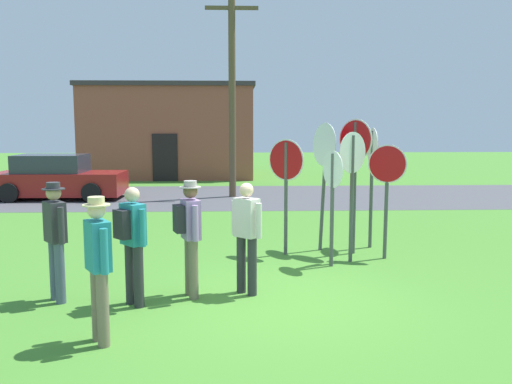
% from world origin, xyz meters
% --- Properties ---
extents(ground_plane, '(80.00, 80.00, 0.00)m').
position_xyz_m(ground_plane, '(0.00, 0.00, 0.00)').
color(ground_plane, '#47842D').
extents(street_asphalt, '(60.00, 6.40, 0.01)m').
position_xyz_m(street_asphalt, '(0.00, 11.34, 0.00)').
color(street_asphalt, '#4C4C51').
rests_on(street_asphalt, ground).
extents(building_background, '(8.00, 5.61, 4.40)m').
position_xyz_m(building_background, '(-3.70, 19.27, 2.20)').
color(building_background, brown).
rests_on(building_background, ground).
extents(utility_pole, '(1.80, 0.24, 7.02)m').
position_xyz_m(utility_pole, '(-0.69, 11.36, 3.68)').
color(utility_pole, brown).
rests_on(utility_pole, ground).
extents(parked_car_on_street, '(4.34, 2.09, 1.51)m').
position_xyz_m(parked_car_on_street, '(-6.64, 11.04, 0.69)').
color(parked_car_on_street, maroon).
rests_on(parked_car_on_street, ground).
extents(stop_sign_rear_left, '(0.51, 0.63, 2.65)m').
position_xyz_m(stop_sign_rear_left, '(1.73, 2.88, 1.83)').
color(stop_sign_rear_left, '#474C4C').
rests_on(stop_sign_rear_left, ground).
extents(stop_sign_leaning_left, '(0.67, 0.34, 2.17)m').
position_xyz_m(stop_sign_leaning_left, '(2.26, 2.47, 1.48)').
color(stop_sign_leaning_left, '#474C4C').
rests_on(stop_sign_leaning_left, ground).
extents(stop_sign_nearest, '(0.63, 0.53, 2.27)m').
position_xyz_m(stop_sign_nearest, '(0.39, 2.84, 1.56)').
color(stop_sign_nearest, '#474C4C').
rests_on(stop_sign_nearest, ground).
extents(stop_sign_low_front, '(0.59, 0.49, 2.41)m').
position_xyz_m(stop_sign_low_front, '(1.54, 2.24, 1.65)').
color(stop_sign_low_front, '#474C4C').
rests_on(stop_sign_low_front, ground).
extents(stop_sign_leaning_right, '(0.26, 0.62, 2.09)m').
position_xyz_m(stop_sign_leaning_right, '(1.13, 1.93, 1.40)').
color(stop_sign_leaning_right, '#474C4C').
rests_on(stop_sign_leaning_right, ground).
extents(stop_sign_rear_right, '(0.07, 0.78, 2.48)m').
position_xyz_m(stop_sign_rear_right, '(2.20, 3.38, 1.70)').
color(stop_sign_rear_right, '#474C4C').
rests_on(stop_sign_rear_right, ground).
extents(stop_sign_tallest, '(0.38, 0.82, 2.58)m').
position_xyz_m(stop_sign_tallest, '(1.18, 3.21, 1.79)').
color(stop_sign_tallest, '#474C4C').
rests_on(stop_sign_tallest, ground).
extents(person_in_dark_shirt, '(0.37, 0.50, 1.74)m').
position_xyz_m(person_in_dark_shirt, '(-2.18, -1.42, 0.98)').
color(person_in_dark_shirt, '#7A6B56').
rests_on(person_in_dark_shirt, ground).
extents(person_on_left, '(0.47, 0.48, 1.69)m').
position_xyz_m(person_on_left, '(-2.04, -0.10, 0.98)').
color(person_on_left, '#2D2D33').
rests_on(person_on_left, ground).
extents(person_in_blue, '(0.44, 0.42, 1.69)m').
position_xyz_m(person_in_blue, '(-0.43, 0.38, 0.95)').
color(person_in_blue, '#2D2D33').
rests_on(person_in_blue, ground).
extents(person_in_teal, '(0.44, 0.54, 1.74)m').
position_xyz_m(person_in_teal, '(-1.27, 0.27, 1.01)').
color(person_in_teal, '#7A6B56').
rests_on(person_in_teal, ground).
extents(person_near_signs, '(0.39, 0.47, 1.74)m').
position_xyz_m(person_near_signs, '(-3.17, 0.14, 0.98)').
color(person_near_signs, '#4C5670').
rests_on(person_near_signs, ground).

